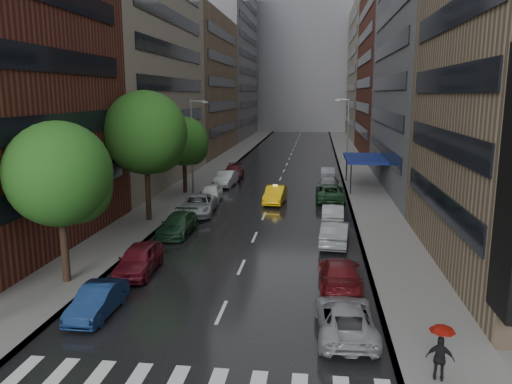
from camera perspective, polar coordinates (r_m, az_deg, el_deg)
ground at (r=19.65m, az=-6.30°, el=-18.38°), size 220.00×220.00×0.00m
road at (r=67.42m, az=3.43°, el=2.95°), size 14.00×140.00×0.01m
sidewalk_left at (r=68.55m, az=-4.11°, el=3.13°), size 4.00×140.00×0.15m
sidewalk_right at (r=67.47m, az=11.09°, el=2.82°), size 4.00×140.00×0.15m
buildings_left at (r=78.02m, az=-7.49°, el=15.76°), size 8.00×108.00×38.00m
buildings_right at (r=74.30m, az=15.95°, el=14.93°), size 8.05×109.10×36.00m
building_far at (r=134.81m, az=5.39°, el=13.86°), size 40.00×14.00×32.00m
tree_near at (r=26.62m, az=-21.60°, el=1.91°), size 5.26×5.26×8.39m
tree_mid at (r=38.23m, az=-12.52°, el=6.63°), size 6.23×6.23×9.93m
tree_far at (r=48.58m, az=-8.24°, el=5.74°), size 4.72×4.72×7.52m
taxi at (r=44.65m, az=2.21°, el=-0.31°), size 1.92×4.74×1.53m
parked_cars_left at (r=41.94m, az=-6.27°, el=-1.12°), size 3.11×41.10×1.59m
parked_cars_right at (r=38.41m, az=8.74°, el=-2.36°), size 2.65×42.54×1.61m
ped_red_umbrella at (r=18.52m, az=20.39°, el=-16.31°), size 0.98×0.82×2.01m
street_lamp_left at (r=48.31m, az=-7.24°, el=5.44°), size 1.74×0.22×9.00m
street_lamp_right at (r=61.89m, az=10.39°, el=6.60°), size 1.74×0.22×9.00m
awning at (r=52.24m, az=12.32°, el=3.76°), size 4.00×8.00×3.12m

